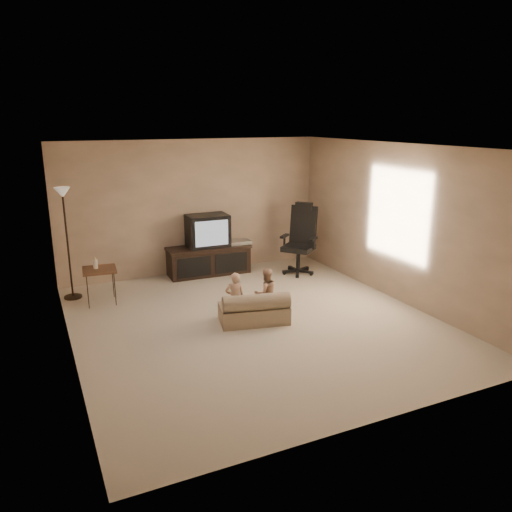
{
  "coord_description": "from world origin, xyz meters",
  "views": [
    {
      "loc": [
        -2.81,
        -6.12,
        2.87
      ],
      "look_at": [
        0.3,
        0.6,
        0.81
      ],
      "focal_mm": 35.0,
      "sensor_mm": 36.0,
      "label": 1
    }
  ],
  "objects_px": {
    "toddler_left": "(235,299)",
    "tv_stand": "(208,250)",
    "office_chair": "(300,248)",
    "side_table": "(99,270)",
    "floor_lamp": "(65,219)",
    "child_sofa": "(255,310)",
    "toddler_right": "(266,293)"
  },
  "relations": [
    {
      "from": "toddler_left",
      "to": "tv_stand",
      "type": "bearing_deg",
      "value": -82.36
    },
    {
      "from": "office_chair",
      "to": "side_table",
      "type": "bearing_deg",
      "value": -129.18
    },
    {
      "from": "floor_lamp",
      "to": "toddler_left",
      "type": "distance_m",
      "value": 3.08
    },
    {
      "from": "office_chair",
      "to": "child_sofa",
      "type": "height_order",
      "value": "office_chair"
    },
    {
      "from": "side_table",
      "to": "toddler_left",
      "type": "bearing_deg",
      "value": -46.43
    },
    {
      "from": "tv_stand",
      "to": "toddler_left",
      "type": "xyz_separation_m",
      "value": [
        -0.47,
        -2.44,
        -0.09
      ]
    },
    {
      "from": "toddler_right",
      "to": "side_table",
      "type": "bearing_deg",
      "value": -35.26
    },
    {
      "from": "tv_stand",
      "to": "toddler_left",
      "type": "distance_m",
      "value": 2.49
    },
    {
      "from": "tv_stand",
      "to": "side_table",
      "type": "bearing_deg",
      "value": -158.72
    },
    {
      "from": "tv_stand",
      "to": "toddler_right",
      "type": "distance_m",
      "value": 2.39
    },
    {
      "from": "office_chair",
      "to": "toddler_right",
      "type": "distance_m",
      "value": 2.32
    },
    {
      "from": "office_chair",
      "to": "toddler_left",
      "type": "relative_size",
      "value": 1.72
    },
    {
      "from": "tv_stand",
      "to": "child_sofa",
      "type": "height_order",
      "value": "tv_stand"
    },
    {
      "from": "side_table",
      "to": "child_sofa",
      "type": "relative_size",
      "value": 0.71
    },
    {
      "from": "office_chair",
      "to": "side_table",
      "type": "height_order",
      "value": "office_chair"
    },
    {
      "from": "child_sofa",
      "to": "toddler_right",
      "type": "height_order",
      "value": "toddler_right"
    },
    {
      "from": "tv_stand",
      "to": "side_table",
      "type": "height_order",
      "value": "tv_stand"
    },
    {
      "from": "toddler_left",
      "to": "child_sofa",
      "type": "bearing_deg",
      "value": -177.73
    },
    {
      "from": "floor_lamp",
      "to": "child_sofa",
      "type": "height_order",
      "value": "floor_lamp"
    },
    {
      "from": "office_chair",
      "to": "child_sofa",
      "type": "bearing_deg",
      "value": -84.48
    },
    {
      "from": "side_table",
      "to": "toddler_right",
      "type": "xyz_separation_m",
      "value": [
        2.13,
        -1.65,
        -0.17
      ]
    },
    {
      "from": "toddler_left",
      "to": "side_table",
      "type": "bearing_deg",
      "value": -27.87
    },
    {
      "from": "tv_stand",
      "to": "office_chair",
      "type": "distance_m",
      "value": 1.73
    },
    {
      "from": "tv_stand",
      "to": "toddler_left",
      "type": "height_order",
      "value": "tv_stand"
    },
    {
      "from": "toddler_left",
      "to": "toddler_right",
      "type": "xyz_separation_m",
      "value": [
        0.51,
        0.05,
        -0.01
      ]
    },
    {
      "from": "child_sofa",
      "to": "side_table",
      "type": "bearing_deg",
      "value": 149.11
    },
    {
      "from": "office_chair",
      "to": "toddler_left",
      "type": "xyz_separation_m",
      "value": [
        -2.07,
        -1.78,
        -0.09
      ]
    },
    {
      "from": "child_sofa",
      "to": "toddler_right",
      "type": "relative_size",
      "value": 1.42
    },
    {
      "from": "side_table",
      "to": "tv_stand",
      "type": "bearing_deg",
      "value": 19.47
    },
    {
      "from": "side_table",
      "to": "floor_lamp",
      "type": "relative_size",
      "value": 0.42
    },
    {
      "from": "tv_stand",
      "to": "office_chair",
      "type": "bearing_deg",
      "value": -20.78
    },
    {
      "from": "tv_stand",
      "to": "floor_lamp",
      "type": "relative_size",
      "value": 0.88
    }
  ]
}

